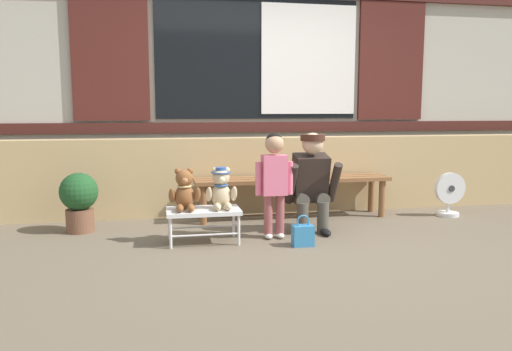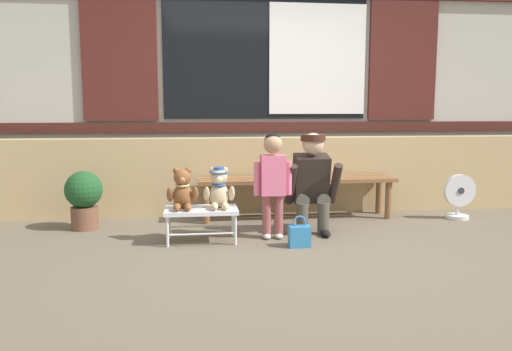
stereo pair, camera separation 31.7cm
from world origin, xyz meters
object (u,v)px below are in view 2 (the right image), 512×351
teddy_bear_plain (183,190)px  potted_plant (84,197)px  small_display_bench (201,212)px  child_standing (273,174)px  floor_fan (459,197)px  adult_crouching (312,183)px  teddy_bear_with_hat (219,189)px  wooden_bench_long (297,184)px  handbag_on_ground (299,236)px

teddy_bear_plain → potted_plant: size_ratio=0.64×
small_display_bench → child_standing: (0.64, 0.03, 0.33)m
potted_plant → floor_fan: potted_plant is taller
child_standing → adult_crouching: child_standing is taller
teddy_bear_plain → teddy_bear_with_hat: size_ratio=1.00×
adult_crouching → child_standing: bearing=-157.8°
teddy_bear_with_hat → floor_fan: bearing=12.8°
potted_plant → floor_fan: (3.86, -0.02, -0.08)m
teddy_bear_with_hat → adult_crouching: 0.91m
teddy_bear_plain → child_standing: (0.80, 0.03, 0.13)m
wooden_bench_long → adult_crouching: bearing=-88.5°
child_standing → handbag_on_ground: 0.61m
small_display_bench → potted_plant: bearing=151.5°
teddy_bear_with_hat → small_display_bench: bearing=-179.2°
adult_crouching → potted_plant: adult_crouching is taller
small_display_bench → floor_fan: floor_fan is taller
small_display_bench → teddy_bear_with_hat: (0.16, 0.00, 0.21)m
wooden_bench_long → potted_plant: bearing=-174.1°
potted_plant → teddy_bear_plain: bearing=-32.2°
teddy_bear_plain → teddy_bear_with_hat: (0.32, 0.00, 0.01)m
adult_crouching → handbag_on_ground: adult_crouching is taller
potted_plant → small_display_bench: bearing=-28.5°
potted_plant → floor_fan: size_ratio=1.19×
small_display_bench → floor_fan: 2.80m
adult_crouching → small_display_bench: bearing=-169.2°
wooden_bench_long → child_standing: size_ratio=2.19×
wooden_bench_long → potted_plant: size_ratio=3.68×
teddy_bear_plain → adult_crouching: 1.22m
potted_plant → adult_crouching: bearing=-10.7°
teddy_bear_plain → adult_crouching: (1.21, 0.20, 0.02)m
wooden_bench_long → adult_crouching: adult_crouching is taller
small_display_bench → teddy_bear_plain: bearing=179.5°
wooden_bench_long → floor_fan: bearing=-8.2°
teddy_bear_plain → teddy_bear_with_hat: 0.32m
potted_plant → child_standing: bearing=-18.0°
teddy_bear_plain → floor_fan: teddy_bear_plain is taller
small_display_bench → floor_fan: (2.74, 0.59, -0.03)m
teddy_bear_with_hat → potted_plant: size_ratio=0.64×
teddy_bear_plain → floor_fan: 2.96m
wooden_bench_long → child_standing: (-0.39, -0.80, 0.22)m
potted_plant → handbag_on_ground: bearing=-24.4°
wooden_bench_long → teddy_bear_plain: teddy_bear_plain is taller
small_display_bench → floor_fan: bearing=12.1°
small_display_bench → child_standing: bearing=3.1°
teddy_bear_with_hat → floor_fan: (2.58, 0.58, -0.23)m
small_display_bench → teddy_bear_with_hat: teddy_bear_with_hat is taller
potted_plant → floor_fan: bearing=-0.4°
small_display_bench → teddy_bear_plain: size_ratio=1.76×
teddy_bear_plain → small_display_bench: bearing=-0.5°
wooden_bench_long → small_display_bench: 1.33m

